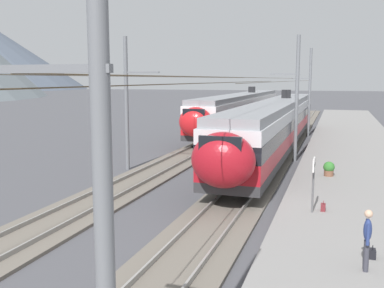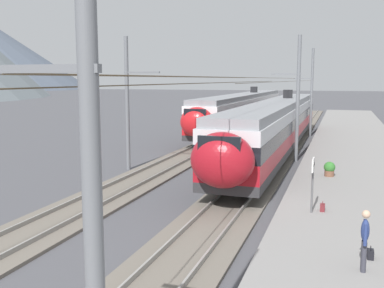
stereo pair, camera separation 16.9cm
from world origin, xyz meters
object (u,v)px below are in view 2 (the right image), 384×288
(train_far_track, at_px, (244,109))
(potted_plant_platform_edge, at_px, (329,168))
(catenary_mast_west, at_px, (83,179))
(catenary_mast_mid, at_px, (296,97))
(catenary_mast_far_side, at_px, (130,101))
(passenger_walking, at_px, (365,237))
(handbag_near_sign, at_px, (322,207))
(train_near_platform, at_px, (278,123))
(handbag_beside_passenger, at_px, (370,254))
(catenary_mast_east, at_px, (310,92))
(platform_sign, at_px, (313,173))

(train_far_track, bearing_deg, potted_plant_platform_edge, -157.90)
(catenary_mast_west, relative_size, catenary_mast_mid, 1.00)
(catenary_mast_mid, height_order, potted_plant_platform_edge, catenary_mast_mid)
(catenary_mast_far_side, relative_size, passenger_walking, 29.55)
(train_far_track, relative_size, catenary_mast_west, 0.70)
(passenger_walking, bearing_deg, train_far_track, 16.89)
(passenger_walking, distance_m, handbag_near_sign, 5.54)
(potted_plant_platform_edge, bearing_deg, train_near_platform, 23.80)
(potted_plant_platform_edge, bearing_deg, catenary_mast_far_side, 91.71)
(handbag_beside_passenger, relative_size, potted_plant_platform_edge, 0.49)
(handbag_near_sign, relative_size, potted_plant_platform_edge, 0.52)
(train_far_track, relative_size, handbag_beside_passenger, 91.27)
(catenary_mast_mid, xyz_separation_m, potted_plant_platform_edge, (-5.69, -2.41, -3.53))
(catenary_mast_east, height_order, catenary_mast_far_side, catenary_mast_east)
(train_far_track, height_order, passenger_walking, train_far_track)
(catenary_mast_mid, distance_m, catenary_mast_far_side, 10.94)
(train_near_platform, distance_m, catenary_mast_mid, 4.09)
(catenary_mast_far_side, bearing_deg, platform_sign, -121.15)
(passenger_walking, bearing_deg, platform_sign, 18.50)
(catenary_mast_mid, xyz_separation_m, catenary_mast_east, (13.86, -0.00, 0.00))
(catenary_mast_east, distance_m, platform_sign, 26.75)
(potted_plant_platform_edge, bearing_deg, catenary_mast_west, 173.07)
(train_near_platform, bearing_deg, catenary_mast_east, -8.11)
(catenary_mast_east, xyz_separation_m, passenger_walking, (-31.56, -3.60, -3.01))
(catenary_mast_east, height_order, passenger_walking, catenary_mast_east)
(train_near_platform, bearing_deg, handbag_beside_passenger, -164.98)
(catenary_mast_far_side, bearing_deg, handbag_near_sign, -118.92)
(handbag_near_sign, bearing_deg, catenary_mast_west, 169.93)
(train_far_track, distance_m, platform_sign, 32.30)
(train_far_track, xyz_separation_m, catenary_mast_west, (-43.71, -7.31, 2.05))
(catenary_mast_mid, distance_m, handbag_beside_passenger, 17.60)
(catenary_mast_mid, xyz_separation_m, catenary_mast_far_side, (-6.04, 9.12, -0.13))
(catenary_mast_west, bearing_deg, train_near_platform, 3.03)
(catenary_mast_mid, height_order, handbag_near_sign, catenary_mast_mid)
(train_near_platform, xyz_separation_m, catenary_mast_mid, (-3.20, -1.52, 2.04))
(train_far_track, bearing_deg, platform_sign, -163.37)
(catenary_mast_mid, xyz_separation_m, handbag_near_sign, (-12.36, -2.33, -3.80))
(handbag_near_sign, bearing_deg, train_far_track, 17.49)
(catenary_mast_east, bearing_deg, potted_plant_platform_edge, -172.99)
(catenary_mast_east, bearing_deg, passenger_walking, -173.50)
(platform_sign, relative_size, passenger_walking, 1.26)
(passenger_walking, relative_size, potted_plant_platform_edge, 2.17)
(catenary_mast_far_side, bearing_deg, handbag_beside_passenger, -129.58)
(train_far_track, height_order, potted_plant_platform_edge, train_far_track)
(catenary_mast_west, distance_m, handbag_near_sign, 13.85)
(catenary_mast_far_side, distance_m, potted_plant_platform_edge, 12.02)
(train_near_platform, height_order, passenger_walking, train_near_platform)
(handbag_beside_passenger, xyz_separation_m, handbag_near_sign, (4.38, 1.50, 0.01))
(catenary_mast_west, bearing_deg, passenger_walking, -24.81)
(train_near_platform, relative_size, passenger_walking, 20.32)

